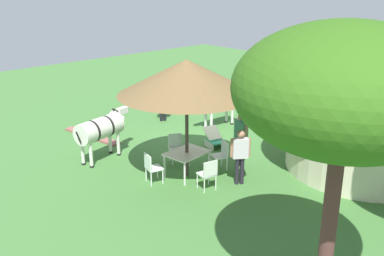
# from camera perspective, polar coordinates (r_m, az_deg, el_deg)

# --- Properties ---
(ground_plane) EXTENTS (36.00, 36.00, 0.00)m
(ground_plane) POSITION_cam_1_polar(r_m,az_deg,el_deg) (15.26, 0.30, -2.61)
(ground_plane) COLOR #3F7235
(thatched_hut) EXTENTS (5.65, 5.65, 4.25)m
(thatched_hut) POSITION_cam_1_polar(r_m,az_deg,el_deg) (13.91, 22.13, 4.00)
(thatched_hut) COLOR beige
(thatched_hut) RESTS_ON ground_plane
(shade_umbrella) EXTENTS (3.92, 3.92, 3.49)m
(shade_umbrella) POSITION_cam_1_polar(r_m,az_deg,el_deg) (12.26, -0.70, 6.64)
(shade_umbrella) COLOR #45352F
(shade_umbrella) RESTS_ON ground_plane
(patio_dining_table) EXTENTS (1.30, 1.04, 0.74)m
(patio_dining_table) POSITION_cam_1_polar(r_m,az_deg,el_deg) (12.96, -0.66, -3.53)
(patio_dining_table) COLOR silver
(patio_dining_table) RESTS_ON ground_plane
(patio_chair_near_hut) EXTENTS (0.57, 0.56, 0.90)m
(patio_chair_near_hut) POSITION_cam_1_polar(r_m,az_deg,el_deg) (14.02, -2.11, -2.33)
(patio_chair_near_hut) COLOR white
(patio_chair_near_hut) RESTS_ON ground_plane
(patio_chair_east_end) EXTENTS (0.52, 0.53, 0.90)m
(patio_chair_east_end) POSITION_cam_1_polar(r_m,az_deg,el_deg) (12.57, -5.31, -4.99)
(patio_chair_east_end) COLOR white
(patio_chair_east_end) RESTS_ON ground_plane
(patio_chair_west_end) EXTENTS (0.51, 0.50, 0.90)m
(patio_chair_west_end) POSITION_cam_1_polar(r_m,az_deg,el_deg) (12.13, 2.14, -5.84)
(patio_chair_west_end) COLOR silver
(patio_chair_west_end) RESTS_ON ground_plane
(patio_chair_near_lawn) EXTENTS (0.55, 0.56, 0.90)m
(patio_chair_near_lawn) POSITION_cam_1_polar(r_m,az_deg,el_deg) (13.44, 3.88, -3.33)
(patio_chair_near_lawn) COLOR white
(patio_chair_near_lawn) RESTS_ON ground_plane
(guest_beside_umbrella) EXTENTS (0.32, 0.59, 1.71)m
(guest_beside_umbrella) POSITION_cam_1_polar(r_m,az_deg,el_deg) (13.65, 6.39, -0.77)
(guest_beside_umbrella) COLOR black
(guest_beside_umbrella) RESTS_ON ground_plane
(guest_behind_table) EXTENTS (0.49, 0.42, 1.62)m
(guest_behind_table) POSITION_cam_1_polar(r_m,az_deg,el_deg) (12.37, 6.29, -3.15)
(guest_behind_table) COLOR black
(guest_behind_table) RESTS_ON ground_plane
(standing_watcher) EXTENTS (0.57, 0.37, 1.69)m
(standing_watcher) POSITION_cam_1_polar(r_m,az_deg,el_deg) (17.92, -3.86, 4.05)
(standing_watcher) COLOR black
(standing_watcher) RESTS_ON ground_plane
(striped_lounge_chair) EXTENTS (0.73, 0.91, 0.65)m
(striped_lounge_chair) POSITION_cam_1_polar(r_m,az_deg,el_deg) (15.34, 2.98, -1.50)
(striped_lounge_chair) COLOR #30A074
(striped_lounge_chair) RESTS_ON ground_plane
(zebra_nearest_camera) EXTENTS (2.15, 0.71, 1.48)m
(zebra_nearest_camera) POSITION_cam_1_polar(r_m,az_deg,el_deg) (17.23, 3.45, 3.18)
(zebra_nearest_camera) COLOR silver
(zebra_nearest_camera) RESTS_ON ground_plane
(zebra_by_umbrella) EXTENTS (2.25, 1.02, 1.59)m
(zebra_by_umbrella) POSITION_cam_1_polar(r_m,az_deg,el_deg) (14.27, -11.78, -0.10)
(zebra_by_umbrella) COLOR silver
(zebra_by_umbrella) RESTS_ON ground_plane
(acacia_tree_far_lawn) EXTENTS (3.36, 3.36, 5.06)m
(acacia_tree_far_lawn) POSITION_cam_1_polar(r_m,az_deg,el_deg) (6.84, 19.25, 4.64)
(acacia_tree_far_lawn) COLOR #502E2C
(acacia_tree_far_lawn) RESTS_ON ground_plane
(brick_patio_kerb) EXTENTS (0.76, 2.82, 0.08)m
(brick_patio_kerb) POSITION_cam_1_polar(r_m,az_deg,el_deg) (16.72, -12.91, -1.01)
(brick_patio_kerb) COLOR #92554E
(brick_patio_kerb) RESTS_ON ground_plane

